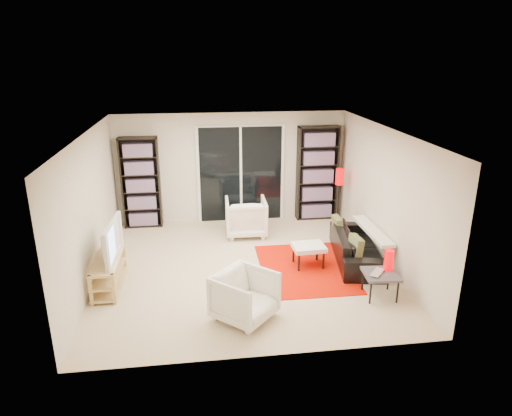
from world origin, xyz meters
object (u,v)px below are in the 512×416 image
object	(u,v)px
armchair_front	(245,296)
side_table	(381,276)
bookshelf_right	(317,173)
bookshelf_left	(141,183)
floor_lamp	(339,183)
armchair_back	(246,217)
ottoman	(309,248)
sofa	(357,246)
tv_stand	(109,272)

from	to	relation	value
armchair_front	side_table	size ratio (longest dim) A/B	1.39
bookshelf_right	bookshelf_left	bearing A→B (deg)	180.00
bookshelf_right	armchair_front	distance (m)	4.50
bookshelf_left	floor_lamp	bearing A→B (deg)	-7.81
floor_lamp	armchair_back	bearing A→B (deg)	-174.05
ottoman	floor_lamp	distance (m)	2.23
sofa	armchair_back	xyz separation A→B (m)	(-1.86, 1.50, 0.11)
sofa	side_table	world-z (taller)	sofa
bookshelf_left	floor_lamp	world-z (taller)	bookshelf_left
armchair_back	bookshelf_right	bearing A→B (deg)	-153.14
sofa	ottoman	world-z (taller)	sofa
bookshelf_left	ottoman	distance (m)	3.97
ottoman	bookshelf_left	bearing A→B (deg)	141.94
sofa	armchair_back	distance (m)	2.39
bookshelf_right	armchair_front	bearing A→B (deg)	-117.64
bookshelf_left	ottoman	size ratio (longest dim) A/B	3.38
bookshelf_left	armchair_back	size ratio (longest dim) A/B	2.31
bookshelf_left	armchair_front	size ratio (longest dim) A/B	2.52
ottoman	side_table	size ratio (longest dim) A/B	1.04
bookshelf_right	tv_stand	distance (m)	5.01
bookshelf_left	side_table	world-z (taller)	bookshelf_left
tv_stand	sofa	xyz separation A→B (m)	(4.30, 0.43, 0.02)
tv_stand	armchair_back	xyz separation A→B (m)	(2.44, 1.93, 0.12)
sofa	tv_stand	bearing A→B (deg)	105.13
bookshelf_right	armchair_back	size ratio (longest dim) A/B	2.49
bookshelf_right	side_table	distance (m)	3.67
bookshelf_left	armchair_front	distance (m)	4.37
sofa	ottoman	size ratio (longest dim) A/B	3.32
tv_stand	ottoman	world-z (taller)	tv_stand
side_table	floor_lamp	bearing A→B (deg)	85.16
armchair_front	bookshelf_left	bearing A→B (deg)	67.61
armchair_front	floor_lamp	distance (m)	4.18
armchair_front	floor_lamp	world-z (taller)	floor_lamp
bookshelf_right	floor_lamp	xyz separation A→B (m)	(0.33, -0.57, -0.08)
bookshelf_left	bookshelf_right	distance (m)	3.85
tv_stand	armchair_front	xyz separation A→B (m)	(2.07, -1.22, 0.09)
bookshelf_left	armchair_back	xyz separation A→B (m)	(2.16, -0.78, -0.59)
ottoman	floor_lamp	size ratio (longest dim) A/B	0.45
sofa	armchair_front	bearing A→B (deg)	135.98
armchair_front	tv_stand	bearing A→B (deg)	102.69
bookshelf_left	side_table	size ratio (longest dim) A/B	3.51
armchair_front	floor_lamp	xyz separation A→B (m)	(2.40, 3.37, 0.62)
ottoman	floor_lamp	xyz separation A→B (m)	(1.10, 1.84, 0.63)
bookshelf_right	side_table	world-z (taller)	bookshelf_right
bookshelf_right	armchair_back	xyz separation A→B (m)	(-1.69, -0.78, -0.67)
armchair_back	floor_lamp	xyz separation A→B (m)	(2.03, 0.21, 0.59)
ottoman	side_table	bearing A→B (deg)	-54.77
armchair_front	floor_lamp	size ratio (longest dim) A/B	0.60
tv_stand	armchair_back	bearing A→B (deg)	38.36
ottoman	side_table	xyz separation A→B (m)	(0.84, -1.19, 0.01)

